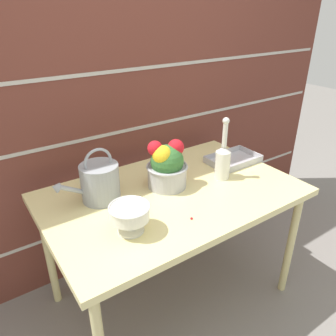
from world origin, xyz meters
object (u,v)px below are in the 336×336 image
(crystal_pedestal_bowl, at_px, (130,214))
(wire_tray, at_px, (233,160))
(flower_planter, at_px, (167,166))
(glass_decanter, at_px, (223,159))
(watering_can, at_px, (99,182))

(crystal_pedestal_bowl, bearing_deg, wire_tray, 16.51)
(flower_planter, bearing_deg, glass_decanter, -16.98)
(crystal_pedestal_bowl, height_order, glass_decanter, glass_decanter)
(watering_can, relative_size, flower_planter, 1.27)
(crystal_pedestal_bowl, xyz_separation_m, wire_tray, (0.86, 0.25, -0.08))
(crystal_pedestal_bowl, relative_size, glass_decanter, 0.51)
(watering_can, relative_size, glass_decanter, 0.95)
(flower_planter, height_order, glass_decanter, glass_decanter)
(glass_decanter, bearing_deg, flower_planter, 163.02)
(glass_decanter, bearing_deg, wire_tray, 29.47)
(watering_can, distance_m, crystal_pedestal_bowl, 0.31)
(watering_can, xyz_separation_m, glass_decanter, (0.66, -0.17, 0.01))
(crystal_pedestal_bowl, xyz_separation_m, flower_planter, (0.35, 0.23, 0.04))
(wire_tray, bearing_deg, watering_can, 176.18)
(flower_planter, height_order, wire_tray, flower_planter)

